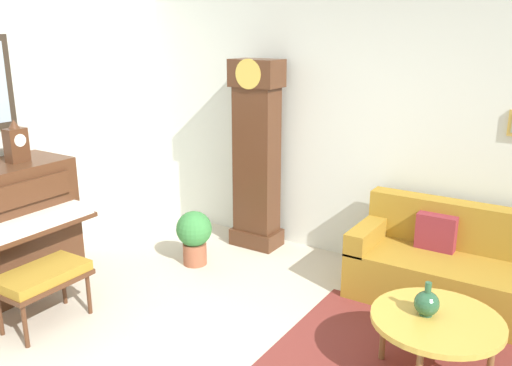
% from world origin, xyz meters
% --- Properties ---
extents(wall_back, '(5.30, 0.13, 2.80)m').
position_xyz_m(wall_back, '(0.01, 2.40, 1.40)').
color(wall_back, silver).
rests_on(wall_back, ground_plane).
extents(piano_bench, '(0.42, 0.70, 0.48)m').
position_xyz_m(piano_bench, '(-1.48, -0.25, 0.41)').
color(piano_bench, '#4C2B19').
rests_on(piano_bench, ground_plane).
extents(grandfather_clock, '(0.52, 0.34, 2.03)m').
position_xyz_m(grandfather_clock, '(-0.95, 2.08, 0.96)').
color(grandfather_clock, '#4C2B19').
rests_on(grandfather_clock, ground_plane).
extents(couch, '(1.90, 0.80, 0.84)m').
position_xyz_m(couch, '(1.29, 1.91, 0.31)').
color(couch, olive).
rests_on(couch, ground_plane).
extents(coffee_table, '(0.88, 0.88, 0.45)m').
position_xyz_m(coffee_table, '(1.34, 0.75, 0.42)').
color(coffee_table, gold).
rests_on(coffee_table, ground_plane).
extents(mantel_clock, '(0.13, 0.18, 0.38)m').
position_xyz_m(mantel_clock, '(-2.23, 0.16, 1.35)').
color(mantel_clock, '#4C2B19').
rests_on(mantel_clock, piano).
extents(green_jug, '(0.17, 0.17, 0.24)m').
position_xyz_m(green_jug, '(1.27, 0.75, 0.53)').
color(green_jug, '#234C33').
rests_on(green_jug, coffee_table).
extents(potted_plant, '(0.36, 0.36, 0.56)m').
position_xyz_m(potted_plant, '(-1.20, 1.31, 0.32)').
color(potted_plant, '#935138').
rests_on(potted_plant, ground_plane).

